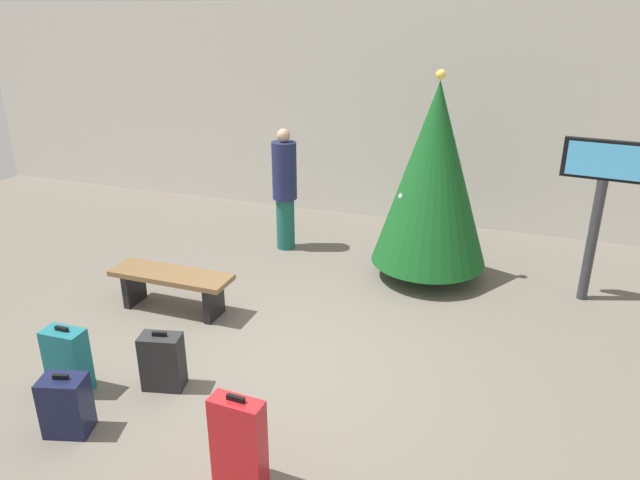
{
  "coord_description": "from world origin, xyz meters",
  "views": [
    {
      "loc": [
        2.14,
        -4.5,
        3.3
      ],
      "look_at": [
        0.11,
        1.18,
        0.9
      ],
      "focal_mm": 32.7,
      "sensor_mm": 36.0,
      "label": 1
    }
  ],
  "objects": [
    {
      "name": "holiday_tree",
      "position": [
        1.1,
        2.56,
        1.38
      ],
      "size": [
        1.47,
        1.47,
        2.65
      ],
      "color": "#4C3319",
      "rests_on": "ground_plane"
    },
    {
      "name": "flight_info_kiosk",
      "position": [
        3.01,
        2.57,
        1.37
      ],
      "size": [
        0.94,
        0.2,
        1.95
      ],
      "color": "#333338",
      "rests_on": "ground_plane"
    },
    {
      "name": "suitcase_3",
      "position": [
        -1.55,
        -1.02,
        0.31
      ],
      "size": [
        0.38,
        0.22,
        0.67
      ],
      "color": "#19606B",
      "rests_on": "ground_plane"
    },
    {
      "name": "back_wall",
      "position": [
        0.0,
        4.77,
        1.71
      ],
      "size": [
        16.0,
        0.2,
        3.43
      ],
      "primitive_type": "cube",
      "color": "beige",
      "rests_on": "ground_plane"
    },
    {
      "name": "suitcase_1",
      "position": [
        0.45,
        -1.53,
        0.38
      ],
      "size": [
        0.41,
        0.18,
        0.79
      ],
      "color": "#B2191E",
      "rests_on": "ground_plane"
    },
    {
      "name": "waiting_bench",
      "position": [
        -1.52,
        0.63,
        0.36
      ],
      "size": [
        1.44,
        0.44,
        0.48
      ],
      "color": "brown",
      "rests_on": "ground_plane"
    },
    {
      "name": "ground_plane",
      "position": [
        0.0,
        0.0,
        0.0
      ],
      "size": [
        16.0,
        16.0,
        0.0
      ],
      "primitive_type": "plane",
      "color": "#665E54"
    },
    {
      "name": "traveller_0",
      "position": [
        -1.03,
        2.86,
        0.93
      ],
      "size": [
        0.37,
        0.37,
        1.77
      ],
      "color": "#19594C",
      "rests_on": "ground_plane"
    },
    {
      "name": "suitcase_0",
      "position": [
        -1.16,
        -1.49,
        0.26
      ],
      "size": [
        0.42,
        0.34,
        0.56
      ],
      "color": "#141938",
      "rests_on": "ground_plane"
    },
    {
      "name": "suitcase_2",
      "position": [
        -0.77,
        -0.69,
        0.27
      ],
      "size": [
        0.42,
        0.3,
        0.58
      ],
      "color": "#232326",
      "rests_on": "ground_plane"
    }
  ]
}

